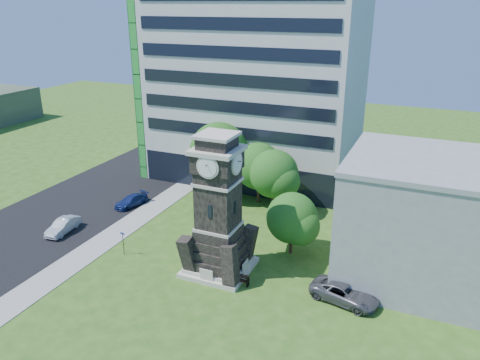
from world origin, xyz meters
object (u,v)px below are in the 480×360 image
at_px(clock_tower, 218,214).
at_px(park_bench, 239,279).
at_px(street_sign, 123,241).
at_px(car_street_mid, 63,226).
at_px(car_street_north, 131,201).
at_px(car_east_lot, 345,293).

height_order(clock_tower, park_bench, clock_tower).
bearing_deg(street_sign, park_bench, 7.77).
bearing_deg(car_street_mid, street_sign, -14.23).
xyz_separation_m(clock_tower, park_bench, (2.46, -1.37, -4.80)).
height_order(car_street_mid, park_bench, car_street_mid).
bearing_deg(street_sign, car_street_north, 131.04).
relative_size(car_street_mid, car_east_lot, 0.78).
height_order(car_east_lot, street_sign, street_sign).
relative_size(clock_tower, street_sign, 5.32).
distance_m(clock_tower, car_east_lot, 11.85).
xyz_separation_m(clock_tower, car_street_north, (-15.16, 8.26, -4.68)).
bearing_deg(car_street_north, clock_tower, -14.23).
bearing_deg(car_street_north, street_sign, -43.26).
xyz_separation_m(car_east_lot, park_bench, (-8.49, -1.07, -0.26)).
relative_size(park_bench, street_sign, 0.77).
height_order(clock_tower, car_street_mid, clock_tower).
bearing_deg(park_bench, car_east_lot, 8.50).
height_order(car_east_lot, park_bench, car_east_lot).
height_order(car_street_mid, street_sign, street_sign).
bearing_deg(clock_tower, car_east_lot, -1.60).
height_order(car_street_north, car_east_lot, car_east_lot).
bearing_deg(car_east_lot, clock_tower, 99.92).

